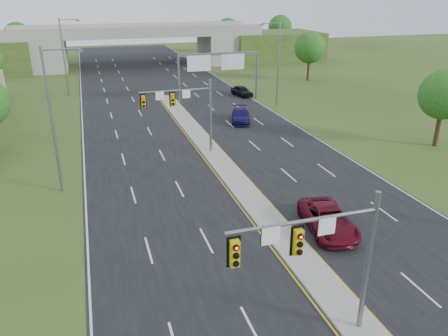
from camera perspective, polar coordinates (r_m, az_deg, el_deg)
The scene contains 19 objects.
ground at distance 22.38m, azimuth 17.13°, elevation -19.40°, with size 240.00×240.00×0.00m, color #33491A.
road at distance 51.54m, azimuth -4.76°, elevation 5.76°, with size 24.00×160.00×0.02m, color black.
median at distance 40.48m, azimuth -0.94°, elevation 1.32°, with size 2.00×54.00×0.16m, color gray.
lane_markings at distance 45.74m, azimuth -3.78°, elevation 3.67°, with size 23.72×160.00×0.01m.
signal_mast_near at distance 18.47m, azimuth 12.98°, elevation -10.42°, with size 6.62×0.60×7.00m.
signal_mast_far at distance 40.34m, azimuth -4.89°, elevation 8.06°, with size 6.62×0.60×7.00m.
sign_gantry at distance 61.45m, azimuth -0.81°, elevation 13.49°, with size 11.58×0.44×6.67m.
overpass at distance 94.54m, azimuth -11.20°, elevation 15.11°, with size 80.00×14.00×8.10m.
lightpole_l_mid at distance 34.43m, azimuth -21.35°, elevation 6.53°, with size 2.85×0.25×11.00m.
lightpole_l_far at distance 68.86m, azimuth -20.06°, elevation 13.88°, with size 2.85×0.25×11.00m.
lightpole_r_far at distance 59.04m, azimuth 6.95°, elevation 13.83°, with size 2.85×0.25×11.00m.
tree_r_near at distance 47.58m, azimuth 26.81°, elevation 8.51°, with size 4.80×4.80×7.60m.
tree_r_mid at distance 78.04m, azimuth 11.15°, elevation 15.15°, with size 5.20×5.20×8.12m.
tree_back_b at distance 108.49m, azimuth -25.37°, elevation 15.39°, with size 5.60×5.60×8.32m.
tree_back_c at distance 113.12m, azimuth 0.53°, elevation 17.60°, with size 5.60×5.60×8.32m.
tree_back_d at distance 118.14m, azimuth 7.33°, elevation 17.79°, with size 6.00×6.00×8.85m.
car_far_a at distance 29.10m, azimuth 13.44°, elevation -6.56°, with size 2.63×5.70×1.58m, color #570816.
car_far_b at distance 52.06m, azimuth 2.18°, elevation 6.86°, with size 2.10×5.16×1.50m, color #0F0B45.
car_far_c at distance 65.50m, azimuth 2.35°, elevation 10.03°, with size 1.73×4.31×1.47m, color black.
Camera 1 is at (-10.68, -13.29, 14.50)m, focal length 35.00 mm.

